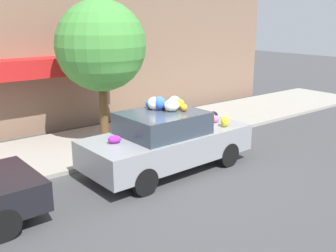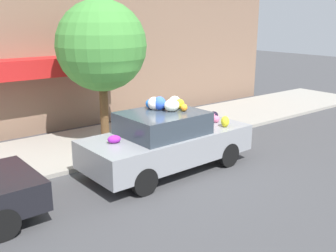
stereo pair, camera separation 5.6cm
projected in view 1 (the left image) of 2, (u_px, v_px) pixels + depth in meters
name	position (u px, v px, depth m)	size (l,w,h in m)	color
ground_plane	(165.00, 168.00, 9.77)	(60.00, 60.00, 0.00)	#424244
sidewalk_curb	(110.00, 140.00, 11.81)	(24.00, 3.20, 0.11)	#9E998E
building_facade	(71.00, 50.00, 12.76)	(18.00, 1.20, 5.27)	#846651
street_tree	(101.00, 46.00, 10.80)	(2.52, 2.52, 4.02)	brown
fire_hydrant	(165.00, 127.00, 11.73)	(0.20, 0.20, 0.70)	gold
art_car	(167.00, 139.00, 9.48)	(4.25, 1.87, 1.79)	gray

